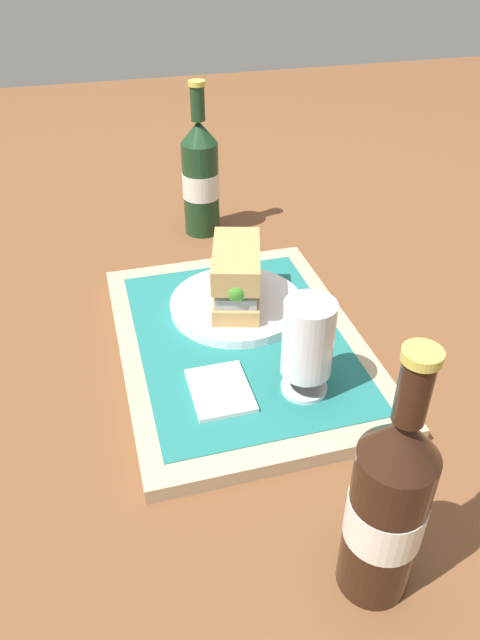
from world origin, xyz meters
The scene contains 9 objects.
ground_plane centered at (0.00, 0.00, 0.00)m, with size 3.00×3.00×0.00m, color brown.
tray centered at (0.00, 0.00, 0.01)m, with size 0.44×0.32×0.02m, color tan.
placemat centered at (0.00, 0.00, 0.02)m, with size 0.38×0.27×0.00m, color #1E6B66.
plate centered at (-0.07, 0.01, 0.03)m, with size 0.19×0.19×0.01m, color white.
sandwich centered at (-0.06, 0.01, 0.08)m, with size 0.14×0.10×0.08m.
beer_glass centered at (0.12, 0.05, 0.09)m, with size 0.06×0.06×0.12m.
napkin_folded centered at (0.10, -0.05, 0.02)m, with size 0.09×0.07×0.01m, color white.
beer_bottle centered at (0.35, 0.03, 0.10)m, with size 0.07×0.07×0.27m.
second_bottle centered at (-0.36, 0.03, 0.10)m, with size 0.07×0.07×0.27m.
Camera 1 is at (0.61, -0.17, 0.51)m, focal length 33.16 mm.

